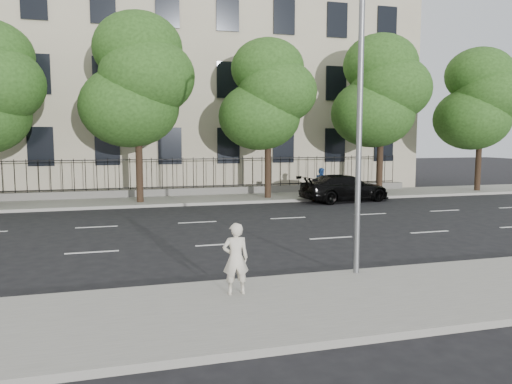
# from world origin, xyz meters

# --- Properties ---
(ground) EXTENTS (120.00, 120.00, 0.00)m
(ground) POSITION_xyz_m (0.00, 0.00, 0.00)
(ground) COLOR black
(ground) RESTS_ON ground
(near_sidewalk) EXTENTS (60.00, 4.00, 0.15)m
(near_sidewalk) POSITION_xyz_m (0.00, -4.00, 0.07)
(near_sidewalk) COLOR gray
(near_sidewalk) RESTS_ON ground
(far_sidewalk) EXTENTS (60.00, 4.00, 0.15)m
(far_sidewalk) POSITION_xyz_m (0.00, 14.00, 0.07)
(far_sidewalk) COLOR gray
(far_sidewalk) RESTS_ON ground
(lane_markings) EXTENTS (49.60, 4.62, 0.01)m
(lane_markings) POSITION_xyz_m (0.00, 4.75, 0.01)
(lane_markings) COLOR silver
(lane_markings) RESTS_ON ground
(masonry_building) EXTENTS (34.60, 12.11, 18.50)m
(masonry_building) POSITION_xyz_m (0.00, 22.95, 9.02)
(masonry_building) COLOR beige
(masonry_building) RESTS_ON ground
(iron_fence) EXTENTS (30.00, 0.50, 2.20)m
(iron_fence) POSITION_xyz_m (0.00, 15.70, 0.65)
(iron_fence) COLOR slate
(iron_fence) RESTS_ON far_sidewalk
(street_light) EXTENTS (0.25, 3.32, 8.05)m
(street_light) POSITION_xyz_m (2.50, -1.77, 5.15)
(street_light) COLOR slate
(street_light) RESTS_ON near_sidewalk
(tree_c) EXTENTS (5.89, 5.50, 9.80)m
(tree_c) POSITION_xyz_m (-1.96, 13.36, 6.41)
(tree_c) COLOR #382619
(tree_c) RESTS_ON far_sidewalk
(tree_d) EXTENTS (5.34, 4.94, 8.84)m
(tree_d) POSITION_xyz_m (5.04, 13.36, 5.84)
(tree_d) COLOR #382619
(tree_d) RESTS_ON far_sidewalk
(tree_e) EXTENTS (5.71, 5.31, 9.46)m
(tree_e) POSITION_xyz_m (12.04, 13.36, 6.20)
(tree_e) COLOR #382619
(tree_e) RESTS_ON far_sidewalk
(tree_f) EXTENTS (5.52, 5.12, 9.01)m
(tree_f) POSITION_xyz_m (19.04, 13.36, 5.88)
(tree_f) COLOR #382619
(tree_f) RESTS_ON far_sidewalk
(black_sedan) EXTENTS (5.36, 2.75, 1.49)m
(black_sedan) POSITION_xyz_m (8.89, 11.50, 0.74)
(black_sedan) COLOR black
(black_sedan) RESTS_ON ground
(woman_near) EXTENTS (0.59, 0.40, 1.56)m
(woman_near) POSITION_xyz_m (-0.81, -3.13, 0.93)
(woman_near) COLOR beige
(woman_near) RESTS_ON near_sidewalk
(pedestrian_far) EXTENTS (0.63, 0.81, 1.65)m
(pedestrian_far) POSITION_xyz_m (8.05, 12.76, 0.97)
(pedestrian_far) COLOR #254D95
(pedestrian_far) RESTS_ON far_sidewalk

